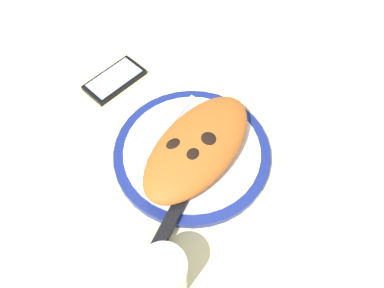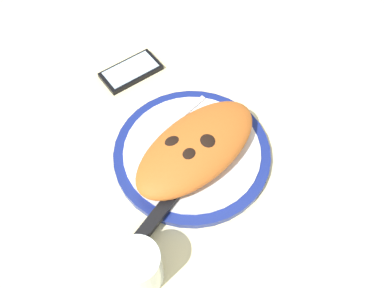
# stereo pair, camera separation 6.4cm
# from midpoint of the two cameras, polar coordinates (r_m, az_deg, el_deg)

# --- Properties ---
(ground_plane) EXTENTS (1.50, 1.50, 0.03)m
(ground_plane) POSITION_cam_midpoint_polar(r_m,az_deg,el_deg) (0.74, 2.44, -2.32)
(ground_plane) COLOR beige
(plate) EXTENTS (0.28, 0.28, 0.02)m
(plate) POSITION_cam_midpoint_polar(r_m,az_deg,el_deg) (0.72, 2.51, -1.40)
(plate) COLOR navy
(plate) RESTS_ON ground_plane
(calzone) EXTENTS (0.26, 0.16, 0.05)m
(calzone) POSITION_cam_midpoint_polar(r_m,az_deg,el_deg) (0.69, 3.24, -0.68)
(calzone) COLOR #C16023
(calzone) RESTS_ON plate
(fork) EXTENTS (0.17, 0.05, 0.00)m
(fork) POSITION_cam_midpoint_polar(r_m,az_deg,el_deg) (0.74, -1.03, 2.03)
(fork) COLOR silver
(fork) RESTS_ON plate
(knife) EXTENTS (0.23, 0.09, 0.01)m
(knife) POSITION_cam_midpoint_polar(r_m,az_deg,el_deg) (0.66, -0.74, -8.51)
(knife) COLOR silver
(knife) RESTS_ON plate
(smartphone) EXTENTS (0.12, 0.06, 0.01)m
(smartphone) POSITION_cam_midpoint_polar(r_m,az_deg,el_deg) (0.85, -6.37, 9.91)
(smartphone) COLOR black
(smartphone) RESTS_ON ground_plane
(water_glass) EXTENTS (0.07, 0.07, 0.08)m
(water_glass) POSITION_cam_midpoint_polar(r_m,az_deg,el_deg) (0.61, -4.28, -17.13)
(water_glass) COLOR silver
(water_glass) RESTS_ON ground_plane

